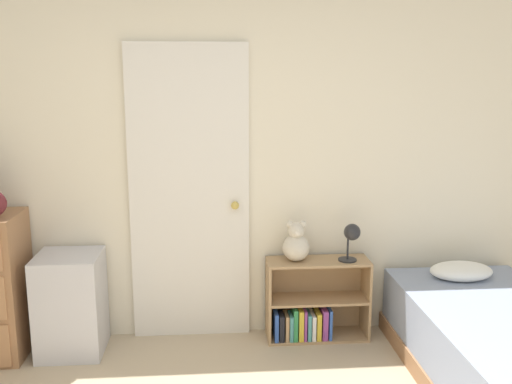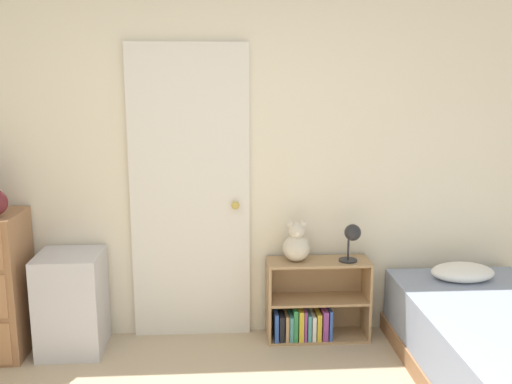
% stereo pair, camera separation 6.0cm
% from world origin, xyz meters
% --- Properties ---
extents(wall_back, '(10.00, 0.06, 2.55)m').
position_xyz_m(wall_back, '(0.00, 2.20, 1.27)').
color(wall_back, beige).
rests_on(wall_back, ground_plane).
extents(door_closed, '(0.82, 0.09, 2.04)m').
position_xyz_m(door_closed, '(-0.08, 2.15, 1.02)').
color(door_closed, silver).
rests_on(door_closed, ground_plane).
extents(storage_bin, '(0.42, 0.41, 0.67)m').
position_xyz_m(storage_bin, '(-0.88, 1.95, 0.34)').
color(storage_bin, silver).
rests_on(storage_bin, ground_plane).
extents(bookshelf, '(0.71, 0.25, 0.57)m').
position_xyz_m(bookshelf, '(0.76, 2.03, 0.22)').
color(bookshelf, tan).
rests_on(bookshelf, ground_plane).
extents(teddy_bear, '(0.19, 0.19, 0.28)m').
position_xyz_m(teddy_bear, '(0.64, 2.03, 0.69)').
color(teddy_bear, beige).
rests_on(teddy_bear, bookshelf).
extents(desk_lamp, '(0.14, 0.14, 0.26)m').
position_xyz_m(desk_lamp, '(1.01, 1.99, 0.75)').
color(desk_lamp, '#262628').
rests_on(desk_lamp, bookshelf).
extents(bed, '(0.95, 1.89, 0.57)m').
position_xyz_m(bed, '(1.76, 1.22, 0.23)').
color(bed, '#996B47').
rests_on(bed, ground_plane).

